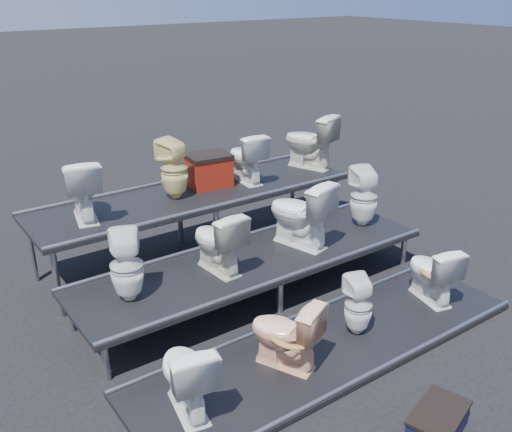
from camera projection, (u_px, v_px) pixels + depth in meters
ground at (255, 294)px, 6.62m from camera, size 80.00×80.00×0.00m
tier_front at (330, 346)px, 5.63m from camera, size 4.20×1.20×0.06m
tier_mid at (255, 276)px, 6.53m from camera, size 4.20×1.20×0.46m
tier_back at (197, 224)px, 7.43m from camera, size 4.20×1.20×0.86m
toilet_0 at (186, 375)px, 4.62m from camera, size 0.51×0.74×0.70m
toilet_1 at (285, 333)px, 5.17m from camera, size 0.63×0.77×0.68m
toilet_2 at (358, 305)px, 5.68m from camera, size 0.36×0.36×0.62m
toilet_3 at (432, 272)px, 6.27m from camera, size 0.52×0.73×0.67m
toilet_4 at (127, 266)px, 5.49m from camera, size 0.42×0.42×0.72m
toilet_5 at (217, 241)px, 6.05m from camera, size 0.43×0.71×0.69m
toilet_6 at (300, 213)px, 6.63m from camera, size 0.63×0.88×0.81m
toilet_7 at (364, 196)px, 7.20m from camera, size 0.44×0.44×0.76m
toilet_8 at (82, 189)px, 6.36m from camera, size 0.54×0.77×0.71m
toilet_9 at (174, 169)px, 6.97m from camera, size 0.43×0.44×0.75m
toilet_10 at (246, 157)px, 7.55m from camera, size 0.44×0.69×0.67m
toilet_11 at (309, 141)px, 8.12m from camera, size 0.66×0.86×0.78m
red_crate at (209, 172)px, 7.46m from camera, size 0.57×0.48×0.38m
step_stool at (438, 424)px, 4.54m from camera, size 0.62×0.48×0.20m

